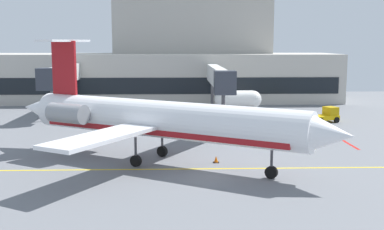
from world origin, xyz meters
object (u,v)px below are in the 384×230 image
at_px(baggage_tug, 327,115).
at_px(fuel_tank, 238,100).
at_px(pushback_tractor, 282,124).
at_px(regional_jet, 156,119).

height_order(baggage_tug, fuel_tank, fuel_tank).
relative_size(pushback_tractor, fuel_tank, 0.54).
relative_size(regional_jet, fuel_tank, 4.07).
xyz_separation_m(regional_jet, fuel_tank, (10.41, 29.68, -1.96)).
distance_m(pushback_tractor, fuel_tank, 17.62).
xyz_separation_m(baggage_tug, fuel_tank, (-9.50, 10.36, 0.73)).
bearing_deg(baggage_tug, fuel_tank, 132.49).
relative_size(baggage_tug, fuel_tank, 0.56).
bearing_deg(fuel_tank, regional_jet, -109.32).
bearing_deg(baggage_tug, regional_jet, -135.85).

